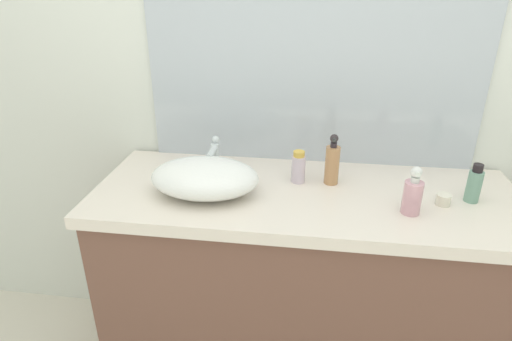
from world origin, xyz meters
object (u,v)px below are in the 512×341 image
(soap_dispenser, at_px, (332,163))
(lotion_bottle, at_px, (474,185))
(spray_can, at_px, (298,167))
(candle_jar, at_px, (443,199))
(sink_basin, at_px, (205,178))
(perfume_bottle, at_px, (413,195))

(soap_dispenser, xyz_separation_m, lotion_bottle, (0.47, -0.07, -0.02))
(spray_can, height_order, candle_jar, spray_can)
(sink_basin, height_order, soap_dispenser, soap_dispenser)
(soap_dispenser, xyz_separation_m, candle_jar, (0.37, -0.11, -0.06))
(candle_jar, bearing_deg, soap_dispenser, 162.97)
(sink_basin, relative_size, spray_can, 3.12)
(sink_basin, distance_m, perfume_bottle, 0.69)
(soap_dispenser, relative_size, spray_can, 1.57)
(lotion_bottle, bearing_deg, sink_basin, -175.60)
(spray_can, bearing_deg, soap_dispenser, 2.70)
(soap_dispenser, bearing_deg, sink_basin, -161.84)
(spray_can, xyz_separation_m, candle_jar, (0.49, -0.11, -0.04))
(soap_dispenser, relative_size, perfume_bottle, 1.17)
(sink_basin, height_order, candle_jar, sink_basin)
(lotion_bottle, relative_size, spray_can, 1.13)
(lotion_bottle, distance_m, spray_can, 0.59)
(sink_basin, xyz_separation_m, spray_can, (0.32, 0.14, -0.00))
(sink_basin, xyz_separation_m, candle_jar, (0.81, 0.03, -0.04))
(perfume_bottle, height_order, candle_jar, perfume_bottle)
(lotion_bottle, distance_m, perfume_bottle, 0.24)
(sink_basin, relative_size, candle_jar, 7.89)
(lotion_bottle, bearing_deg, spray_can, 173.41)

